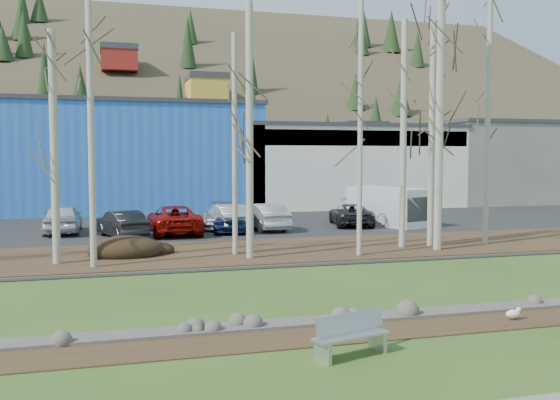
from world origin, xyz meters
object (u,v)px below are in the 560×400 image
object	(u,v)px
car_0	(63,218)
car_8	(227,218)
car_4	(233,217)
car_7	(378,211)
bench_intact	(351,335)
car_2	(174,220)
car_6	(351,215)
car_1	(122,224)
van_white	(391,207)
car_5	(265,217)
car_3	(223,216)
seagull	(513,314)

from	to	relation	value
car_0	car_8	bearing A→B (deg)	171.52
car_4	car_7	xyz separation A→B (m)	(9.20, 1.42, -0.02)
bench_intact	car_8	xyz separation A→B (m)	(1.50, 21.27, 0.43)
car_2	car_6	world-z (taller)	car_2
car_0	car_4	bearing A→B (deg)	170.19
car_1	car_8	distance (m)	5.76
car_7	van_white	distance (m)	1.18
car_5	car_3	bearing A→B (deg)	-42.48
car_3	car_7	world-z (taller)	car_7
car_5	car_8	distance (m)	2.10
car_4	seagull	bearing A→B (deg)	-63.69
bench_intact	car_0	xyz separation A→B (m)	(-7.06, 22.68, 0.48)
car_8	car_3	bearing A→B (deg)	-97.18
seagull	car_0	size ratio (longest dim) A/B	0.10
car_4	car_8	distance (m)	0.37
seagull	van_white	xyz separation A→B (m)	(6.22, 19.91, 1.05)
seagull	car_0	bearing A→B (deg)	120.08
car_1	car_4	bearing A→B (deg)	172.58
car_0	car_7	world-z (taller)	car_0
seagull	car_0	world-z (taller)	car_0
car_3	car_7	bearing A→B (deg)	12.15
car_4	van_white	xyz separation A→B (m)	(9.51, 0.34, 0.34)
car_5	car_8	size ratio (longest dim) A/B	1.00
seagull	car_4	world-z (taller)	car_4
car_8	car_4	bearing A→B (deg)	131.23
car_3	car_7	distance (m)	9.42
bench_intact	car_0	distance (m)	23.75
car_6	car_8	xyz separation A→B (m)	(-7.51, -0.66, 0.09)
car_6	car_8	size ratio (longest dim) A/B	1.04
car_0	car_6	bearing A→B (deg)	178.16
car_8	van_white	distance (m)	9.79
car_3	car_8	xyz separation A→B (m)	(-0.05, -1.56, 0.04)
bench_intact	car_0	world-z (taller)	car_0
car_0	car_2	world-z (taller)	car_0
car_1	car_5	size ratio (longest dim) A/B	0.93
seagull	car_2	xyz separation A→B (m)	(-6.47, 19.36, 0.70)
car_0	car_1	size ratio (longest dim) A/B	1.11
car_7	car_8	world-z (taller)	car_7
car_7	bench_intact	bearing A→B (deg)	-130.79
car_6	van_white	bearing A→B (deg)	178.37
car_0	car_1	xyz separation A→B (m)	(2.95, -2.69, -0.10)
car_5	car_2	bearing A→B (deg)	-0.00
car_7	car_2	bearing A→B (deg)	172.77
car_3	car_5	world-z (taller)	car_5
car_0	van_white	world-z (taller)	van_white
car_8	car_6	bearing A→B (deg)	179.70
car_1	car_4	size ratio (longest dim) A/B	0.93
bench_intact	van_white	world-z (taller)	van_white
seagull	car_7	distance (m)	21.82
seagull	car_6	distance (m)	20.87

